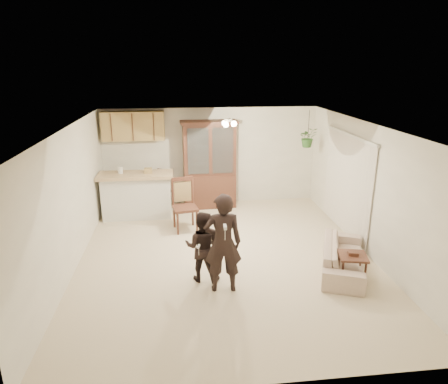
{
  "coord_description": "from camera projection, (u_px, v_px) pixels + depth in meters",
  "views": [
    {
      "loc": [
        -0.83,
        -6.89,
        3.54
      ],
      "look_at": [
        0.02,
        0.4,
        1.18
      ],
      "focal_mm": 32.0,
      "sensor_mm": 36.0,
      "label": 1
    }
  ],
  "objects": [
    {
      "name": "floor",
      "position": [
        225.0,
        257.0,
        7.69
      ],
      "size": [
        6.5,
        6.5,
        0.0
      ],
      "primitive_type": "plane",
      "color": "beige",
      "rests_on": "ground"
    },
    {
      "name": "ceiling",
      "position": [
        225.0,
        127.0,
        6.92
      ],
      "size": [
        5.5,
        6.5,
        0.02
      ],
      "primitive_type": "cube",
      "color": "white",
      "rests_on": "wall_back"
    },
    {
      "name": "wall_back",
      "position": [
        210.0,
        156.0,
        10.38
      ],
      "size": [
        5.5,
        0.02,
        2.5
      ],
      "primitive_type": "cube",
      "color": "beige",
      "rests_on": "ground"
    },
    {
      "name": "wall_front",
      "position": [
        262.0,
        291.0,
        4.23
      ],
      "size": [
        5.5,
        0.02,
        2.5
      ],
      "primitive_type": "cube",
      "color": "beige",
      "rests_on": "ground"
    },
    {
      "name": "wall_left",
      "position": [
        70.0,
        201.0,
        7.0
      ],
      "size": [
        0.02,
        6.5,
        2.5
      ],
      "primitive_type": "cube",
      "color": "beige",
      "rests_on": "ground"
    },
    {
      "name": "wall_right",
      "position": [
        368.0,
        190.0,
        7.61
      ],
      "size": [
        0.02,
        6.5,
        2.5
      ],
      "primitive_type": "cube",
      "color": "beige",
      "rests_on": "ground"
    },
    {
      "name": "breakfast_bar",
      "position": [
        137.0,
        197.0,
        9.55
      ],
      "size": [
        1.6,
        0.55,
        1.0
      ],
      "primitive_type": "cube",
      "color": "silver",
      "rests_on": "floor"
    },
    {
      "name": "bar_top",
      "position": [
        136.0,
        175.0,
        9.38
      ],
      "size": [
        1.75,
        0.7,
        0.08
      ],
      "primitive_type": "cube",
      "color": "tan",
      "rests_on": "breakfast_bar"
    },
    {
      "name": "upper_cabinets",
      "position": [
        133.0,
        126.0,
        9.74
      ],
      "size": [
        1.5,
        0.34,
        0.7
      ],
      "primitive_type": "cube",
      "color": "olive",
      "rests_on": "wall_back"
    },
    {
      "name": "vertical_blinds",
      "position": [
        346.0,
        184.0,
        8.5
      ],
      "size": [
        0.06,
        2.3,
        2.1
      ],
      "primitive_type": null,
      "color": "beige",
      "rests_on": "wall_right"
    },
    {
      "name": "ceiling_fixture",
      "position": [
        228.0,
        123.0,
        8.11
      ],
      "size": [
        0.36,
        0.36,
        0.2
      ],
      "primitive_type": null,
      "color": "#F6E5B8",
      "rests_on": "ceiling"
    },
    {
      "name": "hanging_plant",
      "position": [
        308.0,
        137.0,
        9.64
      ],
      "size": [
        0.43,
        0.37,
        0.48
      ],
      "primitive_type": "imported",
      "color": "#265421",
      "rests_on": "ceiling"
    },
    {
      "name": "plant_cord",
      "position": [
        309.0,
        124.0,
        9.54
      ],
      "size": [
        0.01,
        0.01,
        0.65
      ],
      "primitive_type": "cylinder",
      "color": "black",
      "rests_on": "ceiling"
    },
    {
      "name": "sofa",
      "position": [
        344.0,
        251.0,
        7.09
      ],
      "size": [
        1.37,
        2.01,
        0.73
      ],
      "primitive_type": "imported",
      "rotation": [
        0.0,
        0.0,
        1.19
      ],
      "color": "beige",
      "rests_on": "floor"
    },
    {
      "name": "adult",
      "position": [
        223.0,
        239.0,
        6.31
      ],
      "size": [
        0.67,
        0.45,
        1.8
      ],
      "primitive_type": "imported",
      "rotation": [
        0.0,
        0.0,
        3.11
      ],
      "color": "black",
      "rests_on": "floor"
    },
    {
      "name": "child",
      "position": [
        202.0,
        243.0,
        6.68
      ],
      "size": [
        0.77,
        0.66,
        1.35
      ],
      "primitive_type": "imported",
      "rotation": [
        0.0,
        0.0,
        2.88
      ],
      "color": "black",
      "rests_on": "floor"
    },
    {
      "name": "china_hutch",
      "position": [
        209.0,
        165.0,
        10.1
      ],
      "size": [
        1.43,
        0.61,
        2.22
      ],
      "rotation": [
        0.0,
        0.0,
        0.05
      ],
      "color": "#341C13",
      "rests_on": "floor"
    },
    {
      "name": "side_table",
      "position": [
        352.0,
        268.0,
        6.73
      ],
      "size": [
        0.54,
        0.54,
        0.56
      ],
      "rotation": [
        0.0,
        0.0,
        -0.22
      ],
      "color": "#341C13",
      "rests_on": "floor"
    },
    {
      "name": "chair_bar",
      "position": [
        185.0,
        216.0,
        8.84
      ],
      "size": [
        0.6,
        0.6,
        1.17
      ],
      "rotation": [
        0.0,
        0.0,
        0.18
      ],
      "color": "#341C13",
      "rests_on": "floor"
    },
    {
      "name": "chair_hutch_left",
      "position": [
        160.0,
        198.0,
        10.19
      ],
      "size": [
        0.62,
        0.62,
        0.99
      ],
      "rotation": [
        0.0,
        0.0,
        -0.68
      ],
      "color": "#341C13",
      "rests_on": "floor"
    },
    {
      "name": "chair_hutch_right",
      "position": [
        224.0,
        196.0,
        10.43
      ],
      "size": [
        0.52,
        0.52,
        0.91
      ],
      "rotation": [
        0.0,
        0.0,
        3.5
      ],
      "color": "#341C13",
      "rests_on": "floor"
    },
    {
      "name": "controller_adult",
      "position": [
        225.0,
        227.0,
        5.83
      ],
      "size": [
        0.05,
        0.15,
        0.04
      ],
      "primitive_type": "cube",
      "rotation": [
        0.0,
        0.0,
        3.11
      ],
      "color": "white",
      "rests_on": "adult"
    },
    {
      "name": "controller_child",
      "position": [
        199.0,
        246.0,
        6.39
      ],
      "size": [
        0.06,
        0.11,
        0.03
      ],
      "primitive_type": "cube",
      "rotation": [
        0.0,
        0.0,
        2.88
      ],
      "color": "white",
      "rests_on": "child"
    }
  ]
}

